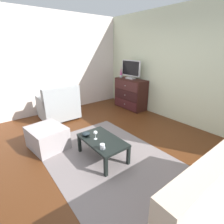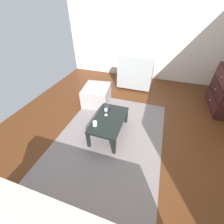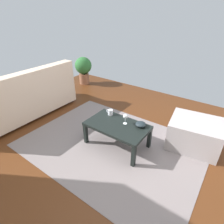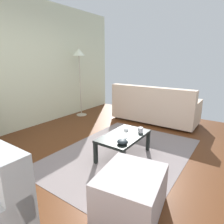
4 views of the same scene
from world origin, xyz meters
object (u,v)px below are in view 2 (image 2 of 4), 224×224
at_px(wine_glass, 106,110).
at_px(ottoman, 97,95).
at_px(armchair, 136,74).
at_px(coffee_table, 109,121).
at_px(mug, 95,124).
at_px(bowl_decorative, 107,107).

relative_size(wine_glass, ottoman, 0.22).
relative_size(armchair, ottoman, 1.34).
bearing_deg(coffee_table, wine_glass, -132.77).
bearing_deg(mug, coffee_table, 145.82).
distance_m(coffee_table, armchair, 2.13).
bearing_deg(wine_glass, mug, -13.93).
height_order(coffee_table, mug, mug).
xyz_separation_m(wine_glass, armchair, (-2.05, 0.16, -0.11)).
distance_m(coffee_table, wine_glass, 0.20).
relative_size(wine_glass, bowl_decorative, 1.06).
relative_size(wine_glass, mug, 1.38).
bearing_deg(coffee_table, ottoman, -145.02).
distance_m(coffee_table, ottoman, 1.14).
xyz_separation_m(mug, bowl_decorative, (-0.54, 0.01, -0.01)).
bearing_deg(wine_glass, armchair, 175.41).
bearing_deg(bowl_decorative, wine_glass, 17.55).
relative_size(coffee_table, wine_glass, 5.69).
xyz_separation_m(bowl_decorative, armchair, (-1.84, 0.23, -0.03)).
bearing_deg(armchair, wine_glass, -4.59).
bearing_deg(ottoman, bowl_decorative, 37.99).
xyz_separation_m(wine_glass, ottoman, (-0.85, -0.56, -0.27)).
bearing_deg(bowl_decorative, mug, -1.39).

